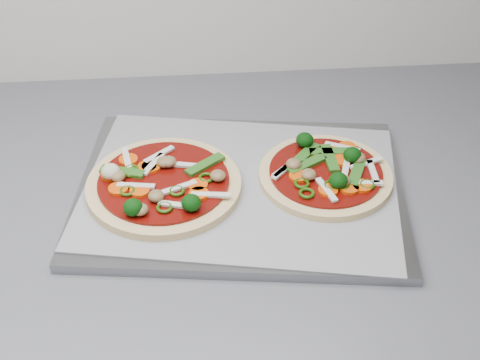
{
  "coord_description": "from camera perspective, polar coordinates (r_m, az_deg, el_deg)",
  "views": [
    {
      "loc": [
        0.11,
        0.61,
        1.45
      ],
      "look_at": [
        0.16,
        1.27,
        0.93
      ],
      "focal_mm": 50.0,
      "sensor_mm": 36.0,
      "label": 1
    }
  ],
  "objects": [
    {
      "name": "baking_tray",
      "position": [
        0.87,
        0.06,
        -0.83
      ],
      "size": [
        0.45,
        0.36,
        0.01
      ],
      "primitive_type": "cube",
      "rotation": [
        0.0,
        0.0,
        -0.13
      ],
      "color": "gray",
      "rests_on": "countertop"
    },
    {
      "name": "countertop",
      "position": [
        0.9,
        -10.43,
        -1.96
      ],
      "size": [
        3.6,
        0.6,
        0.04
      ],
      "primitive_type": "cube",
      "color": "#595860",
      "rests_on": "base_cabinet"
    },
    {
      "name": "parchment",
      "position": [
        0.86,
        0.06,
        -0.43
      ],
      "size": [
        0.45,
        0.36,
        0.0
      ],
      "primitive_type": "cube",
      "rotation": [
        0.0,
        0.0,
        -0.19
      ],
      "color": "gray",
      "rests_on": "baking_tray"
    },
    {
      "name": "pizza_left",
      "position": [
        0.85,
        -6.66,
        -0.36
      ],
      "size": [
        0.26,
        0.26,
        0.03
      ],
      "rotation": [
        0.0,
        0.0,
        -0.39
      ],
      "color": "#E3CA85",
      "rests_on": "parchment"
    },
    {
      "name": "pizza_right",
      "position": [
        0.87,
        7.39,
        0.65
      ],
      "size": [
        0.21,
        0.21,
        0.03
      ],
      "rotation": [
        0.0,
        0.0,
        -0.25
      ],
      "color": "#E3CA85",
      "rests_on": "parchment"
    }
  ]
}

